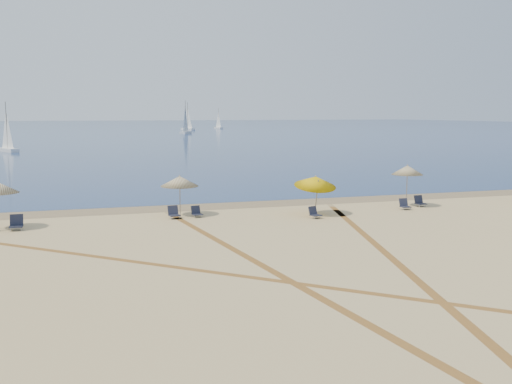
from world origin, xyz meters
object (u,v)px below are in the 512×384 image
(umbrella_3, at_px, (315,181))
(chair_4, at_px, (174,213))
(sailboat_2, at_px, (7,137))
(umbrella_4, at_px, (407,170))
(umbrella_2, at_px, (180,181))
(chair_3, at_px, (16,223))
(chair_8, at_px, (420,202))
(chair_7, at_px, (405,205))
(sailboat_3, at_px, (218,122))
(sailboat_1, at_px, (186,124))
(chair_6, at_px, (314,213))
(sailboat_0, at_px, (188,122))
(chair_5, at_px, (197,212))

(umbrella_3, distance_m, chair_4, 7.92)
(sailboat_2, bearing_deg, umbrella_4, -93.88)
(chair_4, bearing_deg, umbrella_2, 52.17)
(chair_3, xyz_separation_m, chair_8, (22.63, 0.65, -0.03))
(chair_7, bearing_deg, sailboat_3, 81.78)
(umbrella_2, relative_size, umbrella_3, 0.94)
(sailboat_1, bearing_deg, chair_6, -68.86)
(chair_7, height_order, sailboat_2, sailboat_2)
(umbrella_3, height_order, sailboat_0, sailboat_0)
(umbrella_4, distance_m, sailboat_3, 175.41)
(chair_3, height_order, sailboat_1, sailboat_1)
(chair_4, distance_m, chair_5, 1.25)
(chair_5, distance_m, chair_7, 12.20)
(chair_7, xyz_separation_m, sailboat_0, (16.43, 158.58, 2.41))
(chair_3, relative_size, chair_6, 0.99)
(chair_4, relative_size, chair_7, 1.15)
(umbrella_3, distance_m, chair_7, 5.94)
(chair_6, height_order, chair_8, chair_8)
(sailboat_3, bearing_deg, sailboat_1, -126.37)
(umbrella_3, xyz_separation_m, sailboat_0, (22.15, 158.75, 0.82))
(chair_6, height_order, sailboat_0, sailboat_0)
(umbrella_2, distance_m, umbrella_4, 13.65)
(chair_4, bearing_deg, umbrella_3, -16.32)
(umbrella_2, relative_size, chair_5, 3.34)
(sailboat_1, bearing_deg, sailboat_2, -91.97)
(sailboat_2, bearing_deg, sailboat_3, 33.90)
(sailboat_2, bearing_deg, chair_6, -100.02)
(chair_4, relative_size, chair_6, 0.98)
(chair_6, height_order, chair_7, chair_7)
(chair_6, relative_size, sailboat_2, 0.10)
(chair_4, bearing_deg, chair_3, 178.80)
(umbrella_3, relative_size, chair_5, 3.57)
(chair_3, bearing_deg, chair_7, 0.82)
(umbrella_4, relative_size, chair_5, 3.79)
(chair_5, bearing_deg, chair_6, -30.49)
(umbrella_4, height_order, chair_5, umbrella_4)
(chair_5, height_order, chair_6, chair_6)
(chair_5, distance_m, sailboat_2, 62.84)
(umbrella_4, relative_size, sailboat_2, 0.35)
(chair_3, height_order, chair_5, chair_3)
(sailboat_0, relative_size, sailboat_3, 1.23)
(chair_4, xyz_separation_m, sailboat_1, (23.26, 125.09, 2.36))
(umbrella_4, bearing_deg, chair_8, -19.13)
(sailboat_3, bearing_deg, chair_3, -119.83)
(umbrella_4, distance_m, sailboat_2, 67.19)
(umbrella_3, relative_size, sailboat_0, 0.27)
(sailboat_1, relative_size, sailboat_2, 1.23)
(chair_5, height_order, chair_7, chair_7)
(chair_3, height_order, chair_8, chair_3)
(chair_6, height_order, sailboat_2, sailboat_2)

